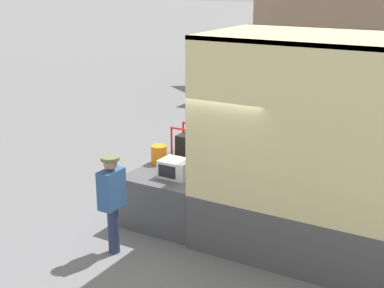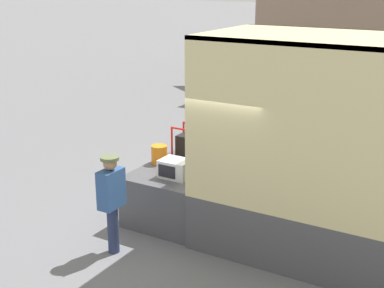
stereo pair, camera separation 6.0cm
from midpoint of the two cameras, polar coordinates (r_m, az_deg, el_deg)
ground_plane at (r=9.72m, az=2.85°, el=-8.37°), size 160.00×160.00×0.00m
tailgate_deck at (r=9.84m, az=-0.74°, el=-5.05°), size 1.40×2.08×0.92m
microwave at (r=9.17m, az=-1.56°, el=-2.64°), size 0.52×0.41×0.31m
portable_generator at (r=10.05m, az=0.40°, el=-0.32°), size 0.72×0.46×0.64m
orange_bucket at (r=9.88m, az=-3.34°, el=-1.11°), size 0.29×0.29×0.34m
worker_person at (r=8.42m, az=-8.39°, el=-5.42°), size 0.29×0.44×1.61m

